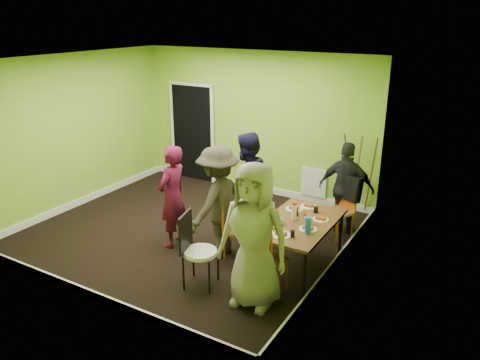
% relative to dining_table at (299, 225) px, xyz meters
% --- Properties ---
extents(ground, '(5.00, 5.00, 0.00)m').
position_rel_dining_table_xyz_m(ground, '(-2.05, 0.26, -0.70)').
color(ground, black).
rests_on(ground, ground).
extents(room_walls, '(5.04, 4.54, 2.82)m').
position_rel_dining_table_xyz_m(room_walls, '(-2.07, 0.30, 0.29)').
color(room_walls, '#91C432').
rests_on(room_walls, ground).
extents(dining_table, '(0.90, 1.50, 0.75)m').
position_rel_dining_table_xyz_m(dining_table, '(0.00, 0.00, 0.00)').
color(dining_table, black).
rests_on(dining_table, ground).
extents(chair_left_far, '(0.48, 0.47, 1.08)m').
position_rel_dining_table_xyz_m(chair_left_far, '(-0.93, 0.47, -0.09)').
color(chair_left_far, orange).
rests_on(chair_left_far, ground).
extents(chair_left_near, '(0.44, 0.44, 0.88)m').
position_rel_dining_table_xyz_m(chair_left_near, '(-1.01, -0.09, -0.20)').
color(chair_left_near, orange).
rests_on(chair_left_near, ground).
extents(chair_back_end, '(0.58, 0.62, 1.03)m').
position_rel_dining_table_xyz_m(chair_back_end, '(0.22, 1.41, 0.03)').
color(chair_back_end, orange).
rests_on(chair_back_end, ground).
extents(chair_front_end, '(0.47, 0.47, 0.94)m').
position_rel_dining_table_xyz_m(chair_front_end, '(-0.13, -0.73, -0.17)').
color(chair_front_end, orange).
rests_on(chair_front_end, ground).
extents(chair_bentwood, '(0.49, 0.48, 1.02)m').
position_rel_dining_table_xyz_m(chair_bentwood, '(-1.02, -1.02, -0.13)').
color(chair_bentwood, black).
rests_on(chair_bentwood, ground).
extents(easel, '(0.60, 0.57, 1.50)m').
position_rel_dining_table_xyz_m(easel, '(0.15, 2.27, 0.05)').
color(easel, brown).
rests_on(easel, ground).
extents(plate_near_left, '(0.26, 0.26, 0.01)m').
position_rel_dining_table_xyz_m(plate_near_left, '(-0.23, 0.36, 0.06)').
color(plate_near_left, white).
rests_on(plate_near_left, dining_table).
extents(plate_near_right, '(0.25, 0.25, 0.01)m').
position_rel_dining_table_xyz_m(plate_near_right, '(-0.23, -0.40, 0.06)').
color(plate_near_right, white).
rests_on(plate_near_right, dining_table).
extents(plate_far_back, '(0.24, 0.24, 0.01)m').
position_rel_dining_table_xyz_m(plate_far_back, '(-0.08, 0.55, 0.06)').
color(plate_far_back, white).
rests_on(plate_far_back, dining_table).
extents(plate_far_front, '(0.27, 0.27, 0.01)m').
position_rel_dining_table_xyz_m(plate_far_front, '(-0.03, -0.51, 0.06)').
color(plate_far_front, white).
rests_on(plate_far_front, dining_table).
extents(plate_wall_back, '(0.22, 0.22, 0.01)m').
position_rel_dining_table_xyz_m(plate_wall_back, '(0.24, 0.20, 0.06)').
color(plate_wall_back, white).
rests_on(plate_wall_back, dining_table).
extents(plate_wall_front, '(0.24, 0.24, 0.01)m').
position_rel_dining_table_xyz_m(plate_wall_front, '(0.21, -0.17, 0.06)').
color(plate_wall_front, white).
rests_on(plate_wall_front, dining_table).
extents(thermos, '(0.07, 0.07, 0.22)m').
position_rel_dining_table_xyz_m(thermos, '(-0.09, 0.02, 0.17)').
color(thermos, white).
rests_on(thermos, dining_table).
extents(blue_bottle, '(0.09, 0.09, 0.22)m').
position_rel_dining_table_xyz_m(blue_bottle, '(0.25, -0.28, 0.17)').
color(blue_bottle, blue).
rests_on(blue_bottle, dining_table).
extents(orange_bottle, '(0.04, 0.04, 0.07)m').
position_rel_dining_table_xyz_m(orange_bottle, '(-0.01, 0.23, 0.09)').
color(orange_bottle, orange).
rests_on(orange_bottle, dining_table).
extents(glass_mid, '(0.06, 0.06, 0.08)m').
position_rel_dining_table_xyz_m(glass_mid, '(-0.12, 0.17, 0.10)').
color(glass_mid, black).
rests_on(glass_mid, dining_table).
extents(glass_back, '(0.07, 0.07, 0.09)m').
position_rel_dining_table_xyz_m(glass_back, '(0.09, 0.41, 0.10)').
color(glass_back, black).
rests_on(glass_back, dining_table).
extents(glass_front, '(0.06, 0.06, 0.09)m').
position_rel_dining_table_xyz_m(glass_front, '(0.12, -0.47, 0.10)').
color(glass_front, black).
rests_on(glass_front, dining_table).
extents(cup_a, '(0.12, 0.12, 0.09)m').
position_rel_dining_table_xyz_m(cup_a, '(-0.19, -0.21, 0.10)').
color(cup_a, white).
rests_on(cup_a, dining_table).
extents(cup_b, '(0.11, 0.11, 0.10)m').
position_rel_dining_table_xyz_m(cup_b, '(0.14, -0.01, 0.10)').
color(cup_b, white).
rests_on(cup_b, dining_table).
extents(person_standing, '(0.40, 0.60, 1.61)m').
position_rel_dining_table_xyz_m(person_standing, '(-1.98, -0.24, 0.11)').
color(person_standing, '#510D27').
rests_on(person_standing, ground).
extents(person_left_far, '(0.68, 0.85, 1.71)m').
position_rel_dining_table_xyz_m(person_left_far, '(-1.18, 0.63, 0.16)').
color(person_left_far, black).
rests_on(person_left_far, ground).
extents(person_left_near, '(0.73, 1.15, 1.69)m').
position_rel_dining_table_xyz_m(person_left_near, '(-1.22, -0.15, 0.15)').
color(person_left_near, '#322C21').
rests_on(person_left_near, ground).
extents(person_back_end, '(0.92, 0.45, 1.53)m').
position_rel_dining_table_xyz_m(person_back_end, '(0.16, 1.55, 0.07)').
color(person_back_end, '#222127').
rests_on(person_back_end, ground).
extents(person_front_end, '(0.94, 0.65, 1.85)m').
position_rel_dining_table_xyz_m(person_front_end, '(-0.15, -1.00, 0.23)').
color(person_front_end, gray).
rests_on(person_front_end, ground).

